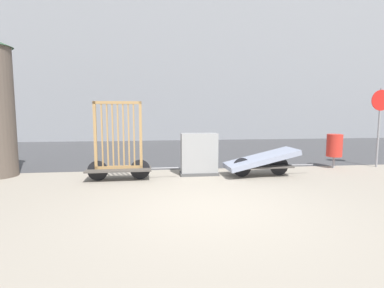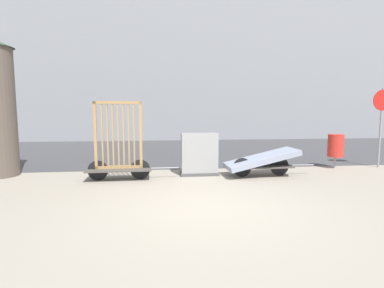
% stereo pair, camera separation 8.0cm
% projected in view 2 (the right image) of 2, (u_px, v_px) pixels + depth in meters
% --- Properties ---
extents(ground_plane, '(60.00, 60.00, 0.00)m').
position_uv_depth(ground_plane, '(207.00, 208.00, 5.39)').
color(ground_plane, gray).
extents(road_strip, '(56.00, 8.87, 0.01)m').
position_uv_depth(road_strip, '(178.00, 150.00, 13.35)').
color(road_strip, '#424244').
rests_on(road_strip, ground_plane).
extents(building_facade, '(48.00, 4.00, 10.57)m').
position_uv_depth(building_facade, '(171.00, 55.00, 19.12)').
color(building_facade, gray).
rests_on(building_facade, ground_plane).
extents(bike_cart_with_bedframe, '(2.32, 0.68, 1.98)m').
position_uv_depth(bike_cart_with_bedframe, '(119.00, 154.00, 7.53)').
color(bike_cart_with_bedframe, '#4C4742').
rests_on(bike_cart_with_bedframe, ground_plane).
extents(bike_cart_with_mattress, '(2.46, 0.92, 0.74)m').
position_uv_depth(bike_cart_with_mattress, '(261.00, 161.00, 7.97)').
color(bike_cart_with_mattress, '#4C4742').
rests_on(bike_cart_with_mattress, ground_plane).
extents(utility_cabinet, '(1.04, 0.47, 1.14)m').
position_uv_depth(utility_cabinet, '(199.00, 156.00, 8.13)').
color(utility_cabinet, '#4C4C4C').
rests_on(utility_cabinet, ground_plane).
extents(trash_bin, '(0.46, 0.46, 1.04)m').
position_uv_depth(trash_bin, '(336.00, 146.00, 9.04)').
color(trash_bin, gray).
rests_on(trash_bin, ground_plane).
extents(sign_post, '(0.63, 0.06, 2.43)m').
position_uv_depth(sign_post, '(382.00, 115.00, 9.09)').
color(sign_post, gray).
rests_on(sign_post, ground_plane).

